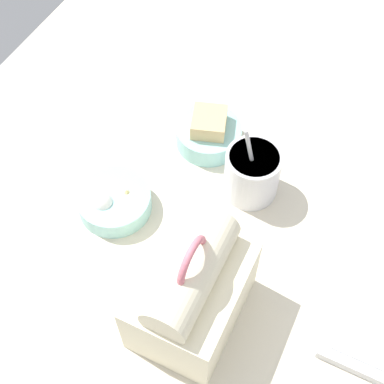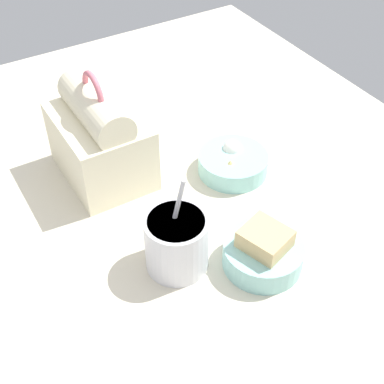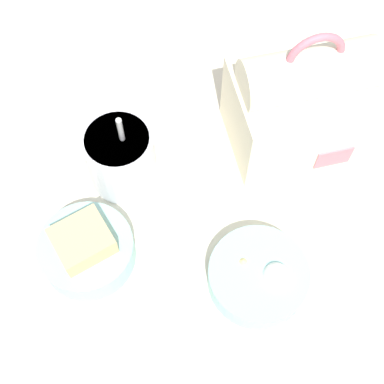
# 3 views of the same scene
# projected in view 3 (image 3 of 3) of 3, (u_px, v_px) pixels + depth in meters

# --- Properties ---
(desk_surface) EXTENTS (1.40, 1.10, 0.02)m
(desk_surface) POSITION_uv_depth(u_px,v_px,m) (163.00, 203.00, 0.76)
(desk_surface) COLOR beige
(desk_surface) RESTS_ON ground
(keyboard) EXTENTS (0.39, 0.14, 0.02)m
(keyboard) POSITION_uv_depth(u_px,v_px,m) (122.00, 26.00, 0.89)
(keyboard) COLOR silver
(keyboard) RESTS_ON desk_surface
(lunch_bag) EXTENTS (0.19, 0.14, 0.21)m
(lunch_bag) POSITION_uv_depth(u_px,v_px,m) (301.00, 103.00, 0.73)
(lunch_bag) COLOR #EFE5C1
(lunch_bag) RESTS_ON desk_surface
(soup_cup) EXTENTS (0.10, 0.10, 0.16)m
(soup_cup) POSITION_uv_depth(u_px,v_px,m) (121.00, 157.00, 0.72)
(soup_cup) COLOR silver
(soup_cup) RESTS_ON desk_surface
(bento_bowl_sandwich) EXTENTS (0.12, 0.12, 0.07)m
(bento_bowl_sandwich) POSITION_uv_depth(u_px,v_px,m) (86.00, 249.00, 0.69)
(bento_bowl_sandwich) COLOR #93D1CC
(bento_bowl_sandwich) RESTS_ON desk_surface
(bento_bowl_snacks) EXTENTS (0.13, 0.13, 0.05)m
(bento_bowl_snacks) POSITION_uv_depth(u_px,v_px,m) (258.00, 276.00, 0.68)
(bento_bowl_snacks) COLOR #93D1CC
(bento_bowl_snacks) RESTS_ON desk_surface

